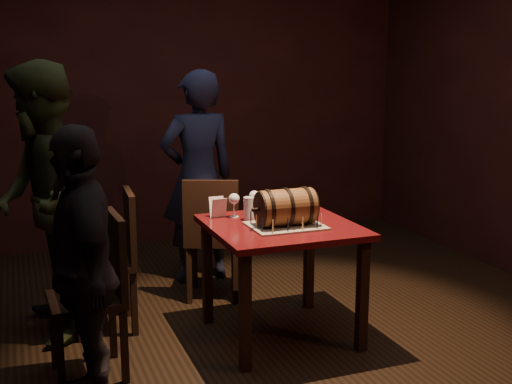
# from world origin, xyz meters

# --- Properties ---
(room_shell) EXTENTS (5.04, 5.04, 2.80)m
(room_shell) POSITION_xyz_m (0.00, 0.00, 1.40)
(room_shell) COLOR black
(room_shell) RESTS_ON ground
(pub_table) EXTENTS (0.90, 0.90, 0.75)m
(pub_table) POSITION_xyz_m (0.19, -0.04, 0.64)
(pub_table) COLOR #460B0F
(pub_table) RESTS_ON ground
(cake_board) EXTENTS (0.45, 0.35, 0.01)m
(cake_board) POSITION_xyz_m (0.19, -0.11, 0.76)
(cake_board) COLOR gray
(cake_board) RESTS_ON pub_table
(barrel_cake) EXTENTS (0.41, 0.24, 0.24)m
(barrel_cake) POSITION_xyz_m (0.19, -0.11, 0.87)
(barrel_cake) COLOR brown
(barrel_cake) RESTS_ON cake_board
(birthday_candles) EXTENTS (0.40, 0.30, 0.09)m
(birthday_candles) POSITION_xyz_m (0.19, -0.11, 0.80)
(birthday_candles) COLOR #F6E593
(birthday_candles) RESTS_ON cake_board
(wine_glass_left) EXTENTS (0.07, 0.07, 0.16)m
(wine_glass_left) POSITION_xyz_m (-0.03, 0.24, 0.87)
(wine_glass_left) COLOR silver
(wine_glass_left) RESTS_ON pub_table
(wine_glass_mid) EXTENTS (0.07, 0.07, 0.16)m
(wine_glass_mid) POSITION_xyz_m (0.13, 0.28, 0.87)
(wine_glass_mid) COLOR silver
(wine_glass_mid) RESTS_ON pub_table
(wine_glass_right) EXTENTS (0.07, 0.07, 0.16)m
(wine_glass_right) POSITION_xyz_m (0.28, 0.22, 0.87)
(wine_glass_right) COLOR silver
(wine_glass_right) RESTS_ON pub_table
(pint_of_ale) EXTENTS (0.07, 0.07, 0.15)m
(pint_of_ale) POSITION_xyz_m (0.04, 0.14, 0.82)
(pint_of_ale) COLOR silver
(pint_of_ale) RESTS_ON pub_table
(menu_card) EXTENTS (0.10, 0.05, 0.13)m
(menu_card) POSITION_xyz_m (-0.13, 0.28, 0.81)
(menu_card) COLOR white
(menu_card) RESTS_ON pub_table
(chair_back) EXTENTS (0.52, 0.52, 0.93)m
(chair_back) POSITION_xyz_m (-0.03, 0.75, 0.52)
(chair_back) COLOR black
(chair_back) RESTS_ON ground
(chair_left_rear) EXTENTS (0.43, 0.43, 0.93)m
(chair_left_rear) POSITION_xyz_m (-0.78, 0.48, 0.52)
(chair_left_rear) COLOR black
(chair_left_rear) RESTS_ON ground
(chair_left_front) EXTENTS (0.42, 0.42, 0.93)m
(chair_left_front) POSITION_xyz_m (-0.96, -0.15, 0.52)
(chair_left_front) COLOR black
(chair_left_front) RESTS_ON ground
(person_back) EXTENTS (0.65, 0.46, 1.70)m
(person_back) POSITION_xyz_m (0.00, 1.24, 0.85)
(person_back) COLOR #1C1F39
(person_back) RESTS_ON ground
(person_left_rear) EXTENTS (0.71, 0.89, 1.77)m
(person_left_rear) POSITION_xyz_m (-1.21, 0.48, 0.89)
(person_left_rear) COLOR #313B1D
(person_left_rear) RESTS_ON ground
(person_left_front) EXTENTS (0.39, 0.87, 1.47)m
(person_left_front) POSITION_xyz_m (-1.08, -0.50, 0.73)
(person_left_front) COLOR black
(person_left_front) RESTS_ON ground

